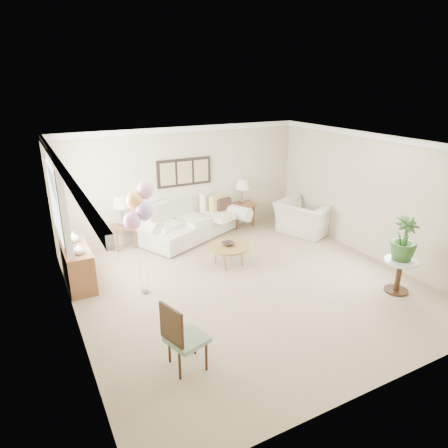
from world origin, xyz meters
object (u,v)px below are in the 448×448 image
accent_chair (182,336)px  armchair (304,218)px  coffee_table (229,247)px  balloon_cluster (139,206)px  sofa (190,222)px

accent_chair → armchair: bearing=35.3°
coffee_table → accent_chair: 3.18m
armchair → balloon_cluster: (-4.36, -1.01, 1.21)m
balloon_cluster → sofa: bearing=49.7°
coffee_table → armchair: (2.51, 0.73, 0.00)m
sofa → armchair: sofa is taller
sofa → balloon_cluster: (-1.76, -2.07, 1.22)m
coffee_table → armchair: size_ratio=0.69×
coffee_table → balloon_cluster: (-1.85, -0.27, 1.22)m
coffee_table → balloon_cluster: bearing=-171.6°
sofa → balloon_cluster: 2.97m
sofa → balloon_cluster: balloon_cluster is taller
sofa → coffee_table: bearing=-86.9°
sofa → coffee_table: sofa is taller
coffee_table → balloon_cluster: size_ratio=0.42×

